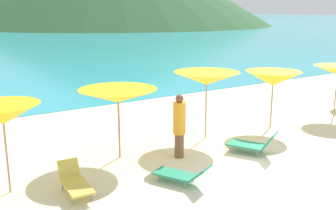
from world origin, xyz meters
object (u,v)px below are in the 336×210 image
at_px(umbrella_4, 207,78).
at_px(lounge_chair_0, 182,174).
at_px(umbrella_2, 3,114).
at_px(umbrella_5, 273,79).
at_px(lounge_chair_4, 75,181).
at_px(lounge_chair_5, 254,144).
at_px(beachgoer_2, 179,125).
at_px(umbrella_3, 118,96).

relative_size(umbrella_4, lounge_chair_0, 1.51).
height_order(umbrella_2, umbrella_5, umbrella_2).
xyz_separation_m(lounge_chair_0, lounge_chair_4, (-2.46, 0.96, 0.06)).
bearing_deg(lounge_chair_4, umbrella_4, 20.69).
height_order(umbrella_4, lounge_chair_5, umbrella_4).
relative_size(umbrella_2, lounge_chair_4, 1.57).
xyz_separation_m(umbrella_4, lounge_chair_0, (-2.75, -2.53, -1.82)).
distance_m(umbrella_4, beachgoer_2, 2.29).
bearing_deg(umbrella_3, beachgoer_2, -32.68).
relative_size(lounge_chair_4, lounge_chair_5, 0.89).
xyz_separation_m(umbrella_3, umbrella_5, (6.05, -0.32, -0.02)).
relative_size(umbrella_2, umbrella_4, 0.93).
distance_m(umbrella_3, umbrella_4, 3.26).
relative_size(umbrella_3, lounge_chair_5, 1.58).
bearing_deg(umbrella_2, lounge_chair_0, -26.46).
bearing_deg(beachgoer_2, umbrella_4, 100.62).
relative_size(umbrella_3, beachgoer_2, 1.30).
bearing_deg(beachgoer_2, lounge_chair_0, -50.65).
relative_size(umbrella_4, beachgoer_2, 1.22).
relative_size(umbrella_3, lounge_chair_4, 1.78).
distance_m(umbrella_5, lounge_chair_5, 3.38).
relative_size(umbrella_4, umbrella_5, 1.07).
relative_size(umbrella_2, lounge_chair_0, 1.41).
bearing_deg(lounge_chair_0, lounge_chair_5, 163.31).
height_order(umbrella_2, beachgoer_2, umbrella_2).
bearing_deg(lounge_chair_5, umbrella_3, -56.47).
height_order(umbrella_2, lounge_chair_5, umbrella_2).
xyz_separation_m(umbrella_2, lounge_chair_0, (3.74, -1.86, -1.69)).
distance_m(umbrella_4, umbrella_5, 2.82).
bearing_deg(umbrella_5, beachgoer_2, -172.15).
distance_m(umbrella_2, umbrella_3, 3.30).
height_order(umbrella_2, lounge_chair_0, umbrella_2).
relative_size(umbrella_3, umbrella_5, 1.13).
height_order(umbrella_2, lounge_chair_4, umbrella_2).
distance_m(umbrella_3, lounge_chair_5, 4.32).
xyz_separation_m(umbrella_5, lounge_chair_5, (-2.53, -1.65, -1.52)).
height_order(umbrella_3, lounge_chair_0, umbrella_3).
height_order(umbrella_4, umbrella_5, umbrella_4).
bearing_deg(lounge_chair_5, lounge_chair_4, -31.75).
height_order(umbrella_5, beachgoer_2, umbrella_5).
bearing_deg(lounge_chair_4, umbrella_2, 148.65).
xyz_separation_m(umbrella_2, umbrella_4, (6.49, 0.67, 0.13)).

